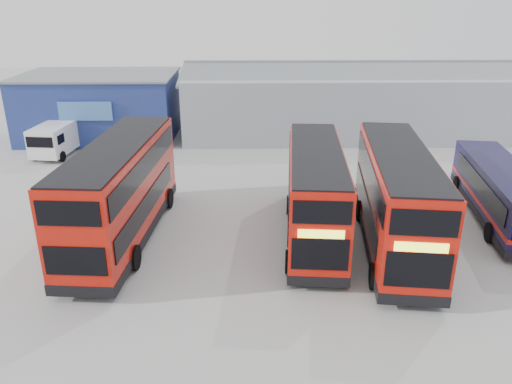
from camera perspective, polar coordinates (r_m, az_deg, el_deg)
name	(u,v)px	position (r m, az deg, el deg)	size (l,w,h in m)	color
ground_plane	(287,228)	(25.44, 3.60, -4.14)	(120.00, 120.00, 0.00)	#9A9A95
office_block	(101,105)	(43.38, -17.29, 9.44)	(12.30, 8.32, 5.12)	navy
maintenance_shed	(363,99)	(44.78, 12.11, 10.32)	(30.50, 12.00, 5.89)	#999EA7
double_decker_left	(121,193)	(24.22, -15.19, -0.15)	(3.53, 11.40, 4.75)	red
double_decker_centre	(315,195)	(23.91, 6.74, -0.29)	(3.35, 10.52, 4.38)	red
double_decker_right	(396,201)	(23.58, 15.72, -0.96)	(3.97, 11.18, 4.63)	red
single_decker_blue	(499,194)	(28.88, 26.04, -0.17)	(3.93, 10.59, 2.81)	#0B0B33
panel_van	(58,137)	(39.66, -21.70, 5.87)	(2.74, 5.49, 2.31)	white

